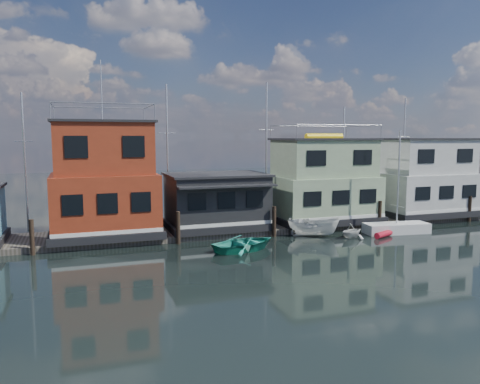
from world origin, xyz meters
name	(u,v)px	position (x,y,z in m)	size (l,w,h in m)	color
ground	(292,276)	(0.00, 0.00, 0.00)	(160.00, 160.00, 0.00)	black
dock	(223,229)	(0.00, 12.00, 0.20)	(48.00, 5.00, 0.40)	#595147
houseboat_red	(104,182)	(-8.50, 12.00, 4.10)	(7.40, 5.90, 11.86)	black
houseboat_dark	(216,201)	(-0.50, 11.98, 2.42)	(7.40, 6.10, 4.06)	black
houseboat_green	(323,182)	(8.50, 12.00, 3.55)	(8.40, 5.90, 7.03)	black
houseboat_white	(424,178)	(18.50, 12.00, 3.54)	(8.40, 5.90, 6.66)	black
pilings	(230,224)	(-0.33, 9.20, 1.10)	(42.28, 0.28, 2.20)	#2D2116
background_masts	(253,155)	(4.76, 18.00, 5.55)	(36.40, 0.16, 12.00)	silver
red_kayak	(388,233)	(10.88, 6.67, 0.22)	(0.44, 0.44, 3.01)	#AE1224
dinghy_teal	(245,243)	(-0.35, 6.09, 0.45)	(3.08, 4.31, 0.89)	teal
dinghy_white	(352,231)	(8.04, 6.95, 0.53)	(1.75, 2.03, 1.07)	beige
day_sailer	(396,227)	(12.14, 7.32, 0.44)	(5.01, 2.22, 7.64)	silver
motorboat	(313,227)	(5.70, 8.30, 0.72)	(1.40, 3.72, 1.44)	silver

